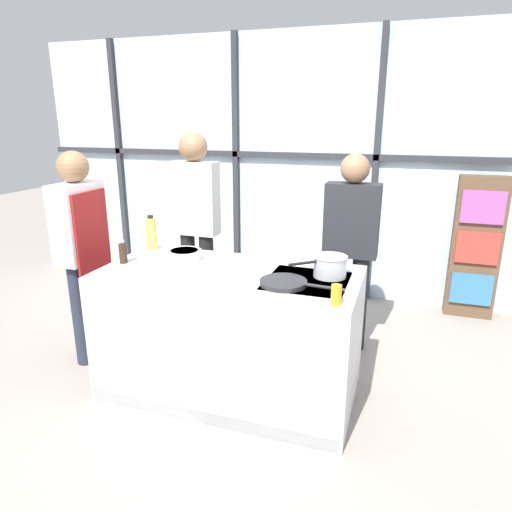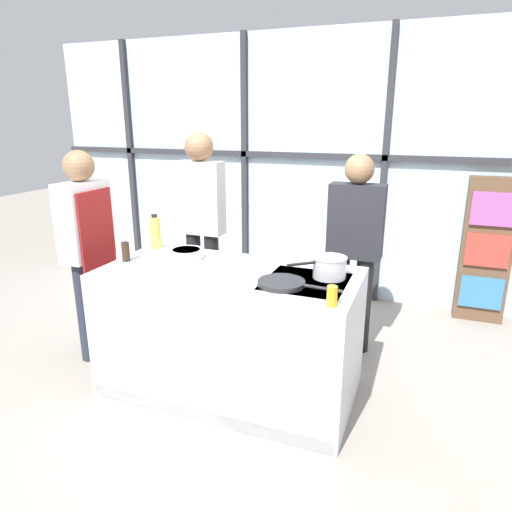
# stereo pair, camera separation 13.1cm
# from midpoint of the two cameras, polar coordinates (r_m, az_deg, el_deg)

# --- Properties ---
(ground_plane) EXTENTS (18.00, 18.00, 0.00)m
(ground_plane) POSITION_cam_midpoint_polar(r_m,az_deg,el_deg) (3.53, -4.27, -16.25)
(ground_plane) COLOR gray
(back_window_wall) EXTENTS (6.40, 0.10, 2.80)m
(back_window_wall) POSITION_cam_midpoint_polar(r_m,az_deg,el_deg) (5.08, 5.18, 10.91)
(back_window_wall) COLOR silver
(back_window_wall) RESTS_ON ground_plane
(bookshelf) EXTENTS (0.45, 0.19, 1.41)m
(bookshelf) POSITION_cam_midpoint_polar(r_m,az_deg,el_deg) (4.92, 25.09, 0.89)
(bookshelf) COLOR brown
(bookshelf) RESTS_ON ground_plane
(demo_island) EXTENTS (1.77, 0.88, 0.92)m
(demo_island) POSITION_cam_midpoint_polar(r_m,az_deg,el_deg) (3.30, -4.43, -9.57)
(demo_island) COLOR silver
(demo_island) RESTS_ON ground_plane
(chef) EXTENTS (0.24, 0.44, 1.70)m
(chef) POSITION_cam_midpoint_polar(r_m,az_deg,el_deg) (3.84, -21.76, 1.14)
(chef) COLOR #232838
(chef) RESTS_ON ground_plane
(spectator_far_left) EXTENTS (0.42, 0.25, 1.81)m
(spectator_far_left) POSITION_cam_midpoint_polar(r_m,az_deg,el_deg) (4.21, -8.41, 4.74)
(spectator_far_left) COLOR black
(spectator_far_left) RESTS_ON ground_plane
(spectator_center_left) EXTENTS (0.44, 0.23, 1.66)m
(spectator_center_left) POSITION_cam_midpoint_polar(r_m,az_deg,el_deg) (3.82, 10.77, 1.67)
(spectator_center_left) COLOR black
(spectator_center_left) RESTS_ON ground_plane
(frying_pan) EXTENTS (0.54, 0.30, 0.03)m
(frying_pan) POSITION_cam_midpoint_polar(r_m,az_deg,el_deg) (2.87, 2.32, -3.34)
(frying_pan) COLOR #232326
(frying_pan) RESTS_ON demo_island
(saucepan) EXTENTS (0.35, 0.32, 0.14)m
(saucepan) POSITION_cam_midpoint_polar(r_m,az_deg,el_deg) (3.03, 8.00, -1.22)
(saucepan) COLOR silver
(saucepan) RESTS_ON demo_island
(white_plate) EXTENTS (0.23, 0.23, 0.01)m
(white_plate) POSITION_cam_midpoint_polar(r_m,az_deg,el_deg) (3.07, -13.89, -2.63)
(white_plate) COLOR white
(white_plate) RESTS_ON demo_island
(mixing_bowl) EXTENTS (0.25, 0.25, 0.07)m
(mixing_bowl) POSITION_cam_midpoint_polar(r_m,az_deg,el_deg) (3.42, -10.00, 0.16)
(mixing_bowl) COLOR silver
(mixing_bowl) RESTS_ON demo_island
(oil_bottle) EXTENTS (0.08, 0.08, 0.28)m
(oil_bottle) POSITION_cam_midpoint_polar(r_m,az_deg,el_deg) (3.72, -13.93, 2.75)
(oil_bottle) COLOR #E0CC4C
(oil_bottle) RESTS_ON demo_island
(pepper_grinder) EXTENTS (0.06, 0.06, 0.18)m
(pepper_grinder) POSITION_cam_midpoint_polar(r_m,az_deg,el_deg) (3.44, -17.35, 0.42)
(pepper_grinder) COLOR #332319
(pepper_grinder) RESTS_ON demo_island
(juice_glass_near) EXTENTS (0.06, 0.06, 0.12)m
(juice_glass_near) POSITION_cam_midpoint_polar(r_m,az_deg,el_deg) (2.59, 8.58, -4.84)
(juice_glass_near) COLOR orange
(juice_glass_near) RESTS_ON demo_island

